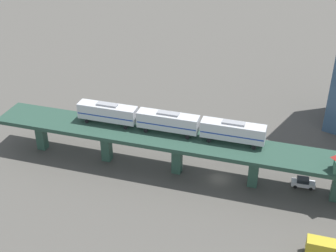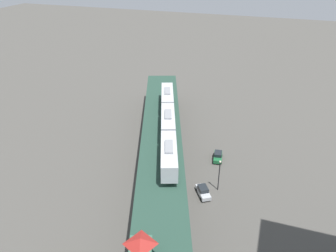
{
  "view_description": "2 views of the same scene",
  "coord_description": "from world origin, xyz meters",
  "px_view_note": "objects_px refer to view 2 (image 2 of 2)",
  "views": [
    {
      "loc": [
        65.23,
        35.93,
        54.37
      ],
      "look_at": [
        2.28,
        -10.63,
        9.35
      ],
      "focal_mm": 50.0,
      "sensor_mm": 36.0,
      "label": 1
    },
    {
      "loc": [
        -17.22,
        46.72,
        42.28
      ],
      "look_at": [
        2.28,
        -10.63,
        9.35
      ],
      "focal_mm": 35.0,
      "sensor_mm": 36.0,
      "label": 2
    }
  ],
  "objects_px": {
    "subway_train": "(168,122)",
    "signal_hut": "(141,248)",
    "street_car_green": "(218,156)",
    "street_lamp": "(219,173)",
    "street_car_silver": "(203,191)"
  },
  "relations": [
    {
      "from": "street_car_green",
      "to": "street_lamp",
      "type": "distance_m",
      "value": 11.13
    },
    {
      "from": "signal_hut",
      "to": "street_car_green",
      "type": "bearing_deg",
      "value": -95.0
    },
    {
      "from": "street_car_green",
      "to": "street_lamp",
      "type": "bearing_deg",
      "value": 101.18
    },
    {
      "from": "subway_train",
      "to": "street_lamp",
      "type": "bearing_deg",
      "value": 155.34
    },
    {
      "from": "signal_hut",
      "to": "street_car_green",
      "type": "height_order",
      "value": "signal_hut"
    },
    {
      "from": "subway_train",
      "to": "street_lamp",
      "type": "xyz_separation_m",
      "value": [
        -12.4,
        5.69,
        -6.28
      ]
    },
    {
      "from": "subway_train",
      "to": "signal_hut",
      "type": "bearing_deg",
      "value": 102.77
    },
    {
      "from": "subway_train",
      "to": "street_car_green",
      "type": "height_order",
      "value": "subway_train"
    },
    {
      "from": "subway_train",
      "to": "street_car_green",
      "type": "distance_m",
      "value": 14.79
    },
    {
      "from": "street_car_green",
      "to": "street_lamp",
      "type": "height_order",
      "value": "street_lamp"
    },
    {
      "from": "subway_train",
      "to": "signal_hut",
      "type": "height_order",
      "value": "subway_train"
    },
    {
      "from": "signal_hut",
      "to": "street_lamp",
      "type": "xyz_separation_m",
      "value": [
        -5.25,
        -25.86,
        -5.54
      ]
    },
    {
      "from": "signal_hut",
      "to": "street_car_silver",
      "type": "bearing_deg",
      "value": -96.91
    },
    {
      "from": "signal_hut",
      "to": "street_car_silver",
      "type": "xyz_separation_m",
      "value": [
        -2.83,
        -23.33,
        -8.71
      ]
    },
    {
      "from": "subway_train",
      "to": "street_car_silver",
      "type": "relative_size",
      "value": 7.69
    }
  ]
}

